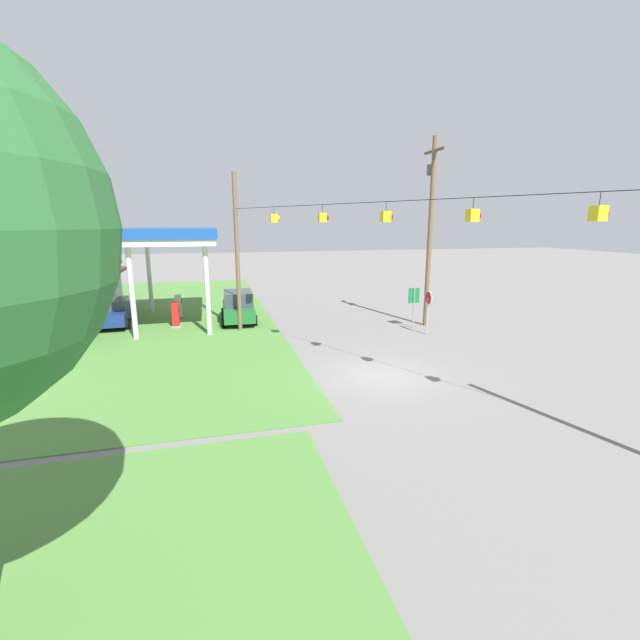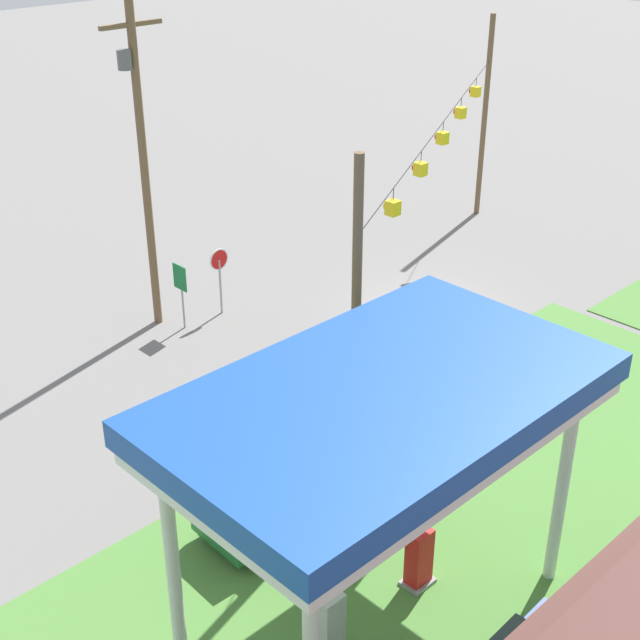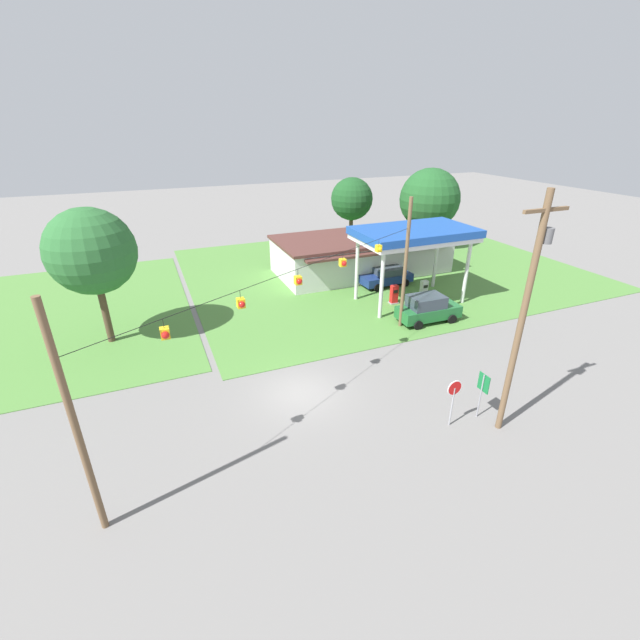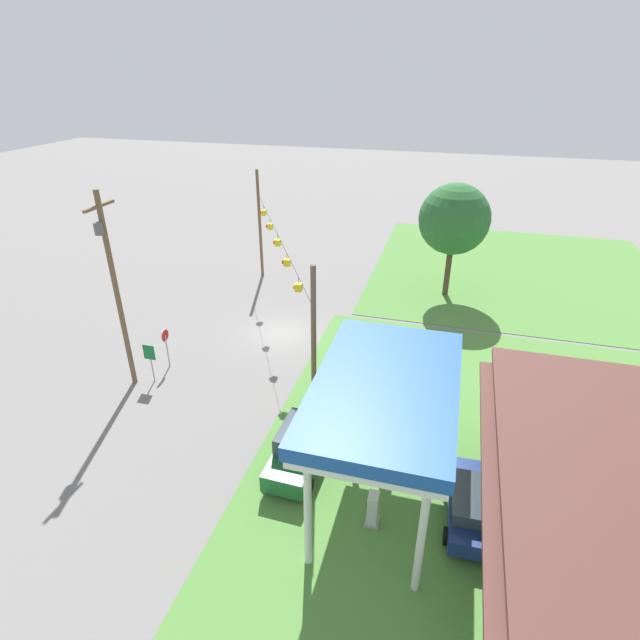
{
  "view_description": "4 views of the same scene",
  "coord_description": "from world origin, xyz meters",
  "px_view_note": "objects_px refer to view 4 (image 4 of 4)",
  "views": [
    {
      "loc": [
        -15.51,
        6.65,
        6.13
      ],
      "look_at": [
        5.3,
        1.2,
        1.27
      ],
      "focal_mm": 24.0,
      "sensor_mm": 36.0,
      "label": 1
    },
    {
      "loc": [
        23.14,
        18.07,
        14.58
      ],
      "look_at": [
        6.33,
        0.68,
        2.1
      ],
      "focal_mm": 50.0,
      "sensor_mm": 36.0,
      "label": 2
    },
    {
      "loc": [
        -6.29,
        -17.87,
        13.24
      ],
      "look_at": [
        2.77,
        3.98,
        2.1
      ],
      "focal_mm": 24.0,
      "sensor_mm": 36.0,
      "label": 3
    },
    {
      "loc": [
        27.74,
        10.42,
        16.31
      ],
      "look_at": [
        2.76,
        3.47,
        2.87
      ],
      "focal_mm": 28.0,
      "sensor_mm": 36.0,
      "label": 4
    }
  ],
  "objects_px": {
    "utility_pole_main": "(115,284)",
    "stop_sign_roadside": "(166,340)",
    "car_at_pumps_rear": "(473,504)",
    "route_sign": "(150,356)",
    "fuel_pump_far": "(373,510)",
    "car_at_pumps_front": "(299,447)",
    "gas_station_store": "(597,506)",
    "fuel_pump_near": "(384,461)",
    "gas_station_canopy": "(385,393)",
    "tree_west_verge": "(454,219)"
  },
  "relations": [
    {
      "from": "fuel_pump_far",
      "to": "stop_sign_roadside",
      "type": "distance_m",
      "value": 16.07
    },
    {
      "from": "car_at_pumps_front",
      "to": "stop_sign_roadside",
      "type": "height_order",
      "value": "stop_sign_roadside"
    },
    {
      "from": "fuel_pump_far",
      "to": "tree_west_verge",
      "type": "distance_m",
      "value": 23.87
    },
    {
      "from": "car_at_pumps_rear",
      "to": "tree_west_verge",
      "type": "xyz_separation_m",
      "value": [
        -21.99,
        -2.13,
        5.2
      ]
    },
    {
      "from": "car_at_pumps_front",
      "to": "route_sign",
      "type": "distance_m",
      "value": 10.9
    },
    {
      "from": "gas_station_canopy",
      "to": "stop_sign_roadside",
      "type": "height_order",
      "value": "gas_station_canopy"
    },
    {
      "from": "car_at_pumps_front",
      "to": "car_at_pumps_rear",
      "type": "distance_m",
      "value": 7.59
    },
    {
      "from": "gas_station_canopy",
      "to": "fuel_pump_far",
      "type": "xyz_separation_m",
      "value": [
        1.39,
        -0.0,
        -4.6
      ]
    },
    {
      "from": "car_at_pumps_front",
      "to": "gas_station_store",
      "type": "bearing_deg",
      "value": 87.67
    },
    {
      "from": "car_at_pumps_front",
      "to": "utility_pole_main",
      "type": "distance_m",
      "value": 12.75
    },
    {
      "from": "utility_pole_main",
      "to": "car_at_pumps_front",
      "type": "bearing_deg",
      "value": 71.53
    },
    {
      "from": "fuel_pump_near",
      "to": "fuel_pump_far",
      "type": "bearing_deg",
      "value": 0.0
    },
    {
      "from": "utility_pole_main",
      "to": "tree_west_verge",
      "type": "xyz_separation_m",
      "value": [
        -17.19,
        16.47,
        -0.05
      ]
    },
    {
      "from": "fuel_pump_near",
      "to": "car_at_pumps_rear",
      "type": "relative_size",
      "value": 0.33
    },
    {
      "from": "fuel_pump_far",
      "to": "car_at_pumps_rear",
      "type": "relative_size",
      "value": 0.33
    },
    {
      "from": "gas_station_store",
      "to": "gas_station_canopy",
      "type": "bearing_deg",
      "value": -89.23
    },
    {
      "from": "fuel_pump_near",
      "to": "utility_pole_main",
      "type": "xyz_separation_m",
      "value": [
        -3.25,
        -14.84,
        5.38
      ]
    },
    {
      "from": "car_at_pumps_rear",
      "to": "car_at_pumps_front",
      "type": "bearing_deg",
      "value": 79.3
    },
    {
      "from": "car_at_pumps_rear",
      "to": "utility_pole_main",
      "type": "xyz_separation_m",
      "value": [
        -4.81,
        -18.6,
        5.25
      ]
    },
    {
      "from": "gas_station_canopy",
      "to": "route_sign",
      "type": "bearing_deg",
      "value": -110.04
    },
    {
      "from": "fuel_pump_near",
      "to": "gas_station_store",
      "type": "bearing_deg",
      "value": 80.98
    },
    {
      "from": "route_sign",
      "to": "fuel_pump_far",
      "type": "bearing_deg",
      "value": 65.04
    },
    {
      "from": "fuel_pump_near",
      "to": "car_at_pumps_front",
      "type": "bearing_deg",
      "value": -83.02
    },
    {
      "from": "utility_pole_main",
      "to": "tree_west_verge",
      "type": "relative_size",
      "value": 1.26
    },
    {
      "from": "gas_station_store",
      "to": "stop_sign_roadside",
      "type": "bearing_deg",
      "value": -106.83
    },
    {
      "from": "car_at_pumps_rear",
      "to": "route_sign",
      "type": "height_order",
      "value": "route_sign"
    },
    {
      "from": "gas_station_canopy",
      "to": "car_at_pumps_front",
      "type": "distance_m",
      "value": 5.79
    },
    {
      "from": "gas_station_canopy",
      "to": "car_at_pumps_front",
      "type": "bearing_deg",
      "value": -103.95
    },
    {
      "from": "gas_station_canopy",
      "to": "car_at_pumps_rear",
      "type": "height_order",
      "value": "gas_station_canopy"
    },
    {
      "from": "stop_sign_roadside",
      "to": "route_sign",
      "type": "xyz_separation_m",
      "value": [
        1.69,
        0.0,
        -0.1
      ]
    },
    {
      "from": "fuel_pump_near",
      "to": "tree_west_verge",
      "type": "bearing_deg",
      "value": 175.44
    },
    {
      "from": "fuel_pump_far",
      "to": "fuel_pump_near",
      "type": "bearing_deg",
      "value": 180.0
    },
    {
      "from": "car_at_pumps_front",
      "to": "car_at_pumps_rear",
      "type": "relative_size",
      "value": 0.99
    },
    {
      "from": "gas_station_canopy",
      "to": "utility_pole_main",
      "type": "distance_m",
      "value": 15.57
    },
    {
      "from": "car_at_pumps_rear",
      "to": "stop_sign_roadside",
      "type": "distance_m",
      "value": 18.92
    },
    {
      "from": "stop_sign_roadside",
      "to": "fuel_pump_near",
      "type": "bearing_deg",
      "value": -111.13
    },
    {
      "from": "gas_station_store",
      "to": "car_at_pumps_front",
      "type": "distance_m",
      "value": 11.89
    },
    {
      "from": "gas_station_store",
      "to": "fuel_pump_near",
      "type": "xyz_separation_m",
      "value": [
        -1.28,
        -8.09,
        -0.99
      ]
    },
    {
      "from": "car_at_pumps_front",
      "to": "tree_west_verge",
      "type": "relative_size",
      "value": 0.53
    },
    {
      "from": "car_at_pumps_rear",
      "to": "route_sign",
      "type": "relative_size",
      "value": 1.92
    },
    {
      "from": "car_at_pumps_front",
      "to": "stop_sign_roadside",
      "type": "distance_m",
      "value": 11.65
    },
    {
      "from": "car_at_pumps_rear",
      "to": "stop_sign_roadside",
      "type": "bearing_deg",
      "value": 66.2
    },
    {
      "from": "gas_station_store",
      "to": "car_at_pumps_front",
      "type": "relative_size",
      "value": 3.52
    },
    {
      "from": "car_at_pumps_front",
      "to": "stop_sign_roadside",
      "type": "relative_size",
      "value": 1.82
    },
    {
      "from": "stop_sign_roadside",
      "to": "utility_pole_main",
      "type": "xyz_separation_m",
      "value": [
        2.1,
        -1.02,
        4.29
      ]
    },
    {
      "from": "utility_pole_main",
      "to": "car_at_pumps_rear",
      "type": "bearing_deg",
      "value": 75.51
    },
    {
      "from": "car_at_pumps_rear",
      "to": "route_sign",
      "type": "distance_m",
      "value": 18.36
    },
    {
      "from": "gas_station_canopy",
      "to": "stop_sign_roadside",
      "type": "relative_size",
      "value": 3.55
    },
    {
      "from": "gas_station_canopy",
      "to": "stop_sign_roadside",
      "type": "distance_m",
      "value": 15.77
    },
    {
      "from": "utility_pole_main",
      "to": "stop_sign_roadside",
      "type": "bearing_deg",
      "value": 154.05
    }
  ]
}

